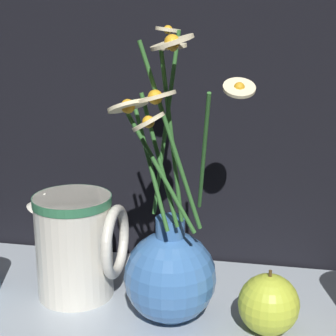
{
  "coord_description": "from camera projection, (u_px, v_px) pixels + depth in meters",
  "views": [
    {
      "loc": [
        0.13,
        -0.66,
        0.41
      ],
      "look_at": [
        0.0,
        0.0,
        0.21
      ],
      "focal_mm": 60.0,
      "sensor_mm": 36.0,
      "label": 1
    }
  ],
  "objects": [
    {
      "name": "ground_plane",
      "position": [
        166.0,
        319.0,
        0.76
      ],
      "size": [
        6.0,
        6.0,
        0.0
      ],
      "primitive_type": "plane",
      "color": "black"
    },
    {
      "name": "shelf",
      "position": [
        166.0,
        315.0,
        0.76
      ],
      "size": [
        0.71,
        0.34,
        0.01
      ],
      "color": "#9EA8B2",
      "rests_on": "ground_plane"
    },
    {
      "name": "vase_with_flowers",
      "position": [
        170.0,
        268.0,
        0.72
      ],
      "size": [
        0.17,
        0.16,
        0.37
      ],
      "color": "#3F72B7",
      "rests_on": "shelf"
    },
    {
      "name": "ceramic_pitcher",
      "position": [
        77.0,
        242.0,
        0.78
      ],
      "size": [
        0.13,
        0.11,
        0.16
      ],
      "color": "beige",
      "rests_on": "shelf"
    },
    {
      "name": "orange_fruit",
      "position": [
        269.0,
        304.0,
        0.7
      ],
      "size": [
        0.08,
        0.08,
        0.09
      ],
      "color": "#B7C638",
      "rests_on": "shelf"
    }
  ]
}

